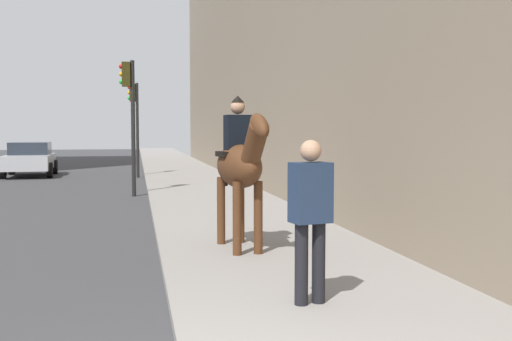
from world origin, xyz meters
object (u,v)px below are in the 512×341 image
Objects in this scene: pedestrian_greeting at (310,210)px; car_far_lane at (30,159)px; traffic_light_near_curb at (130,106)px; traffic_light_far_curb at (135,114)px; mounted_horse_near at (240,164)px.

pedestrian_greeting is 0.44× the size of car_far_lane.
traffic_light_near_curb reaches higher than pedestrian_greeting.
pedestrian_greeting is at bearing -174.57° from traffic_light_far_curb.
traffic_light_near_curb is (11.68, 1.92, 1.54)m from pedestrian_greeting.
traffic_light_near_curb is at bearing 178.92° from traffic_light_far_curb.
mounted_horse_near is at bearing -174.38° from traffic_light_far_curb.
car_far_lane is at bearing -167.94° from mounted_horse_near.
mounted_horse_near reaches higher than car_far_lane.
car_far_lane is at bearing 5.97° from pedestrian_greeting.
mounted_horse_near is 0.60× the size of traffic_light_far_curb.
mounted_horse_near is at bearing -6.46° from pedestrian_greeting.
mounted_horse_near reaches higher than pedestrian_greeting.
pedestrian_greeting is 21.34m from car_far_lane.
car_far_lane is at bearing 25.95° from traffic_light_near_curb.
traffic_light_near_curb is 7.09m from traffic_light_far_curb.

